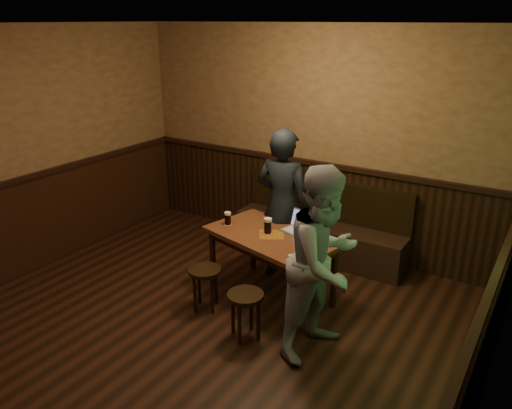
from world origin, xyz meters
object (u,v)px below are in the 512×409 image
object	(u,v)px
stool_right	(245,303)
pub_table	(271,243)
laptop	(299,226)
person_suit	(283,206)
bench	(320,232)
pint_mid	(268,226)
stool_left	(205,277)
pint_left	(228,218)
pint_right	(302,243)
person_grey	(324,262)

from	to	relation	value
stool_right	pub_table	bearing A→B (deg)	103.07
laptop	person_suit	world-z (taller)	person_suit
bench	person_suit	bearing A→B (deg)	-99.26
laptop	stool_right	bearing A→B (deg)	-76.21
stool_right	pint_mid	size ratio (longest dim) A/B	2.73
stool_left	pint_left	bearing A→B (deg)	99.53
stool_left	bench	bearing A→B (deg)	75.89
bench	pub_table	bearing A→B (deg)	-90.00
pint_right	bench	bearing A→B (deg)	107.43
pint_left	person_suit	xyz separation A→B (m)	(0.42, 0.48, 0.08)
laptop	person_grey	bearing A→B (deg)	-34.84
stool_left	stool_right	distance (m)	0.66
pint_left	bench	bearing A→B (deg)	66.45
person_grey	bench	bearing A→B (deg)	37.71
bench	stool_right	xyz separation A→B (m)	(0.18, -1.98, 0.06)
pint_mid	laptop	distance (m)	0.33
stool_right	pint_mid	world-z (taller)	pint_mid
pint_mid	person_grey	xyz separation A→B (m)	(0.89, -0.54, 0.05)
bench	person_suit	world-z (taller)	person_suit
stool_right	person_grey	distance (m)	0.86
pint_left	person_grey	size ratio (longest dim) A/B	0.08
pub_table	person_suit	distance (m)	0.53
person_grey	person_suit	bearing A→B (deg)	56.52
stool_left	person_grey	bearing A→B (deg)	1.71
stool_right	pint_left	size ratio (longest dim) A/B	3.16
pint_right	pub_table	bearing A→B (deg)	159.66
person_grey	stool_left	bearing A→B (deg)	103.69
person_suit	laptop	bearing A→B (deg)	142.88
laptop	person_suit	distance (m)	0.40
pint_left	pub_table	bearing A→B (deg)	2.57
pub_table	stool_right	bearing A→B (deg)	-63.53
stool_right	pint_mid	xyz separation A→B (m)	(-0.23, 0.78, 0.44)
pub_table	person_grey	size ratio (longest dim) A/B	0.87
stool_right	pint_right	world-z (taller)	pint_right
pint_left	pint_right	xyz separation A→B (m)	(0.97, -0.14, -0.00)
laptop	person_grey	world-z (taller)	person_grey
pub_table	pint_mid	distance (m)	0.19
person_grey	stool_right	bearing A→B (deg)	121.62
pint_right	person_suit	world-z (taller)	person_suit
bench	laptop	world-z (taller)	bench
pint_mid	person_grey	distance (m)	1.05
pub_table	pint_right	world-z (taller)	pint_right
pub_table	stool_right	xyz separation A→B (m)	(0.18, -0.77, -0.26)
pub_table	person_suit	xyz separation A→B (m)	(-0.12, 0.45, 0.25)
bench	pint_left	distance (m)	1.44
bench	person_grey	size ratio (longest dim) A/B	1.27
bench	pint_right	size ratio (longest dim) A/B	15.32
pint_mid	person_suit	distance (m)	0.45
laptop	pub_table	bearing A→B (deg)	-115.78
bench	pub_table	xyz separation A→B (m)	(0.00, -1.22, 0.32)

